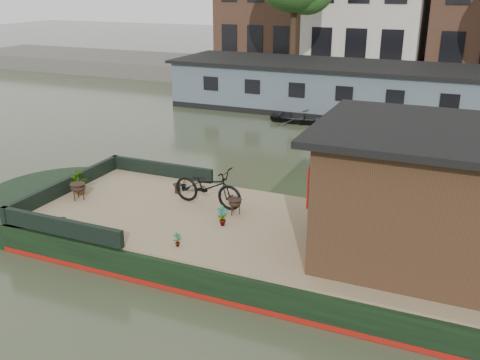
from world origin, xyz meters
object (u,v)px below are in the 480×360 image
at_px(cabin, 427,194).
at_px(brazier_front, 235,207).
at_px(brazier_rear, 78,192).
at_px(dinghy, 306,115).
at_px(bicycle, 208,186).
at_px(potted_plant_a, 222,216).

bearing_deg(cabin, brazier_front, 174.55).
bearing_deg(brazier_rear, dinghy, 80.63).
bearing_deg(dinghy, bicycle, 177.68).
height_order(cabin, brazier_rear, cabin).
distance_m(cabin, brazier_rear, 7.61).
height_order(cabin, potted_plant_a, cabin).
distance_m(bicycle, brazier_rear, 3.04).
bearing_deg(brazier_rear, potted_plant_a, 0.70).
bearing_deg(dinghy, potted_plant_a, -179.06).
bearing_deg(brazier_front, cabin, -5.45).
bearing_deg(potted_plant_a, brazier_rear, -179.30).
bearing_deg(brazier_front, dinghy, 98.74).
distance_m(brazier_front, dinghy, 11.27).
relative_size(potted_plant_a, brazier_rear, 1.08).
relative_size(cabin, dinghy, 1.38).
bearing_deg(bicycle, cabin, -92.79).
xyz_separation_m(cabin, dinghy, (-5.59, 11.50, -1.58)).
distance_m(potted_plant_a, brazier_rear, 3.65).
height_order(brazier_front, dinghy, brazier_front).
xyz_separation_m(cabin, brazier_front, (-3.88, 0.37, -1.05)).
height_order(brazier_front, brazier_rear, brazier_rear).
xyz_separation_m(potted_plant_a, brazier_rear, (-3.65, -0.04, -0.02)).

